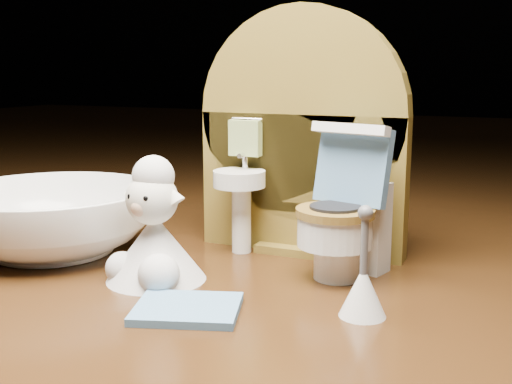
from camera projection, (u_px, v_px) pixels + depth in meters
backdrop_panel at (300, 146)px, 0.39m from camera, size 0.13×0.05×0.15m
toy_toilet at (346, 221)px, 0.35m from camera, size 0.05×0.06×0.08m
bath_mat at (187, 309)px, 0.30m from camera, size 0.06×0.05×0.00m
toilet_brush at (363, 288)px, 0.30m from camera, size 0.02×0.02×0.05m
plush_lamb at (154, 237)px, 0.34m from camera, size 0.05×0.05×0.07m
ceramic_bowl at (52, 220)px, 0.40m from camera, size 0.15×0.15×0.04m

